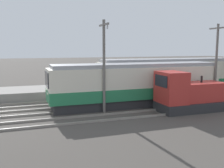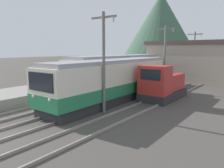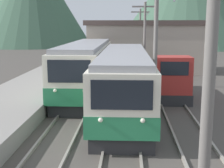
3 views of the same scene
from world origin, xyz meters
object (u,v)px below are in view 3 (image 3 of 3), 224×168
at_px(shunting_locomotive, 169,81).
at_px(catenary_mast_far, 145,42).
at_px(catenary_mast_mid, 155,52).
at_px(catenary_mast_near, 208,104).
at_px(catenary_mast_distant, 140,37).
at_px(commuter_train_left, 87,69).
at_px(commuter_train_center, 124,82).

bearing_deg(shunting_locomotive, catenary_mast_far, 111.89).
bearing_deg(catenary_mast_mid, catenary_mast_far, 90.00).
height_order(catenary_mast_near, catenary_mast_distant, same).
bearing_deg(catenary_mast_near, commuter_train_left, 103.62).
relative_size(commuter_train_left, catenary_mast_distant, 2.13).
height_order(catenary_mast_near, catenary_mast_mid, same).
xyz_separation_m(commuter_train_center, catenary_mast_near, (1.51, -13.07, 2.03)).
height_order(commuter_train_left, catenary_mast_near, catenary_mast_near).
relative_size(commuter_train_left, catenary_mast_near, 2.13).
xyz_separation_m(commuter_train_left, catenary_mast_near, (4.31, -17.77, 1.95)).
xyz_separation_m(shunting_locomotive, catenary_mast_far, (-1.49, 3.71, 2.44)).
relative_size(catenary_mast_near, catenary_mast_distant, 1.00).
relative_size(catenary_mast_near, catenary_mast_far, 1.00).
height_order(commuter_train_left, commuter_train_center, commuter_train_left).
bearing_deg(commuter_train_left, commuter_train_center, -59.22).
bearing_deg(catenary_mast_distant, shunting_locomotive, -83.73).
distance_m(commuter_train_left, catenary_mast_near, 18.39).
relative_size(catenary_mast_far, catenary_mast_distant, 1.00).
height_order(commuter_train_center, shunting_locomotive, commuter_train_center).
xyz_separation_m(commuter_train_left, shunting_locomotive, (5.80, -1.78, -0.49)).
bearing_deg(catenary_mast_near, catenary_mast_far, 90.00).
bearing_deg(commuter_train_left, shunting_locomotive, -17.02).
xyz_separation_m(shunting_locomotive, catenary_mast_distant, (-1.49, 13.57, 2.44)).
xyz_separation_m(shunting_locomotive, catenary_mast_near, (-1.49, -16.00, 2.44)).
bearing_deg(catenary_mast_mid, commuter_train_left, 118.55).
height_order(commuter_train_center, catenary_mast_far, catenary_mast_far).
bearing_deg(commuter_train_center, commuter_train_left, 120.78).
xyz_separation_m(catenary_mast_far, catenary_mast_distant, (0.00, 9.86, 0.00)).
xyz_separation_m(catenary_mast_near, catenary_mast_mid, (0.00, 9.86, 0.00)).
xyz_separation_m(commuter_train_center, catenary_mast_distant, (1.51, 16.49, 2.03)).
bearing_deg(shunting_locomotive, commuter_train_center, -135.73).
bearing_deg(catenary_mast_far, catenary_mast_distant, 90.00).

